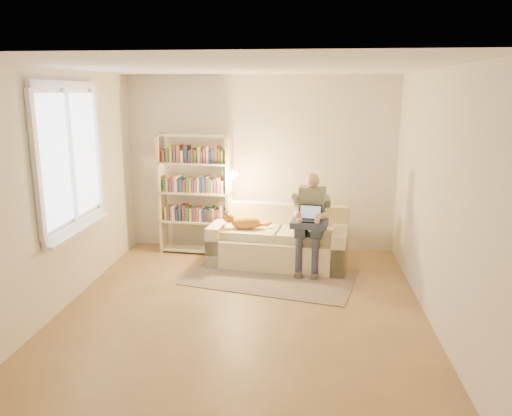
# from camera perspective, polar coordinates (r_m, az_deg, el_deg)

# --- Properties ---
(floor) EXTENTS (4.50, 4.50, 0.00)m
(floor) POSITION_cam_1_polar(r_m,az_deg,el_deg) (5.70, -1.49, -11.36)
(floor) COLOR olive
(floor) RESTS_ON ground
(ceiling) EXTENTS (4.00, 4.50, 0.02)m
(ceiling) POSITION_cam_1_polar(r_m,az_deg,el_deg) (5.18, -1.67, 15.75)
(ceiling) COLOR white
(ceiling) RESTS_ON wall_back
(wall_left) EXTENTS (0.02, 4.50, 2.60)m
(wall_left) POSITION_cam_1_polar(r_m,az_deg,el_deg) (5.88, -21.29, 1.83)
(wall_left) COLOR silver
(wall_left) RESTS_ON floor
(wall_right) EXTENTS (0.02, 4.50, 2.60)m
(wall_right) POSITION_cam_1_polar(r_m,az_deg,el_deg) (5.42, 19.91, 1.03)
(wall_right) COLOR silver
(wall_right) RESTS_ON floor
(wall_back) EXTENTS (4.00, 0.02, 2.60)m
(wall_back) POSITION_cam_1_polar(r_m,az_deg,el_deg) (7.50, 0.59, 5.03)
(wall_back) COLOR silver
(wall_back) RESTS_ON floor
(wall_front) EXTENTS (4.00, 0.02, 2.60)m
(wall_front) POSITION_cam_1_polar(r_m,az_deg,el_deg) (3.15, -6.73, -6.79)
(wall_front) COLOR silver
(wall_front) RESTS_ON floor
(window) EXTENTS (0.12, 1.52, 1.69)m
(window) POSITION_cam_1_polar(r_m,az_deg,el_deg) (6.02, -20.06, 2.91)
(window) COLOR white
(window) RESTS_ON wall_left
(sofa) EXTENTS (1.96, 1.07, 0.80)m
(sofa) POSITION_cam_1_polar(r_m,az_deg,el_deg) (7.01, 2.64, -4.04)
(sofa) COLOR beige
(sofa) RESTS_ON floor
(person) EXTENTS (0.41, 0.60, 1.30)m
(person) POSITION_cam_1_polar(r_m,az_deg,el_deg) (6.69, 6.26, -0.95)
(person) COLOR gray
(person) RESTS_ON sofa
(cat) EXTENTS (0.63, 0.26, 0.23)m
(cat) POSITION_cam_1_polar(r_m,az_deg,el_deg) (6.90, -1.22, -1.59)
(cat) COLOR orange
(cat) RESTS_ON sofa
(blanket) EXTENTS (0.52, 0.44, 0.08)m
(blanket) POSITION_cam_1_polar(r_m,az_deg,el_deg) (6.60, 5.65, -1.73)
(blanket) COLOR #2B364B
(blanket) RESTS_ON person
(laptop) EXTENTS (0.32, 0.29, 0.24)m
(laptop) POSITION_cam_1_polar(r_m,az_deg,el_deg) (6.59, 5.68, -0.96)
(laptop) COLOR black
(laptop) RESTS_ON blanket
(bookshelf) EXTENTS (1.18, 0.42, 1.78)m
(bookshelf) POSITION_cam_1_polar(r_m,az_deg,el_deg) (7.35, -6.95, 2.29)
(bookshelf) COLOR beige
(bookshelf) RESTS_ON floor
(rug) EXTENTS (2.34, 1.70, 0.01)m
(rug) POSITION_cam_1_polar(r_m,az_deg,el_deg) (6.56, 1.73, -7.90)
(rug) COLOR gray
(rug) RESTS_ON floor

